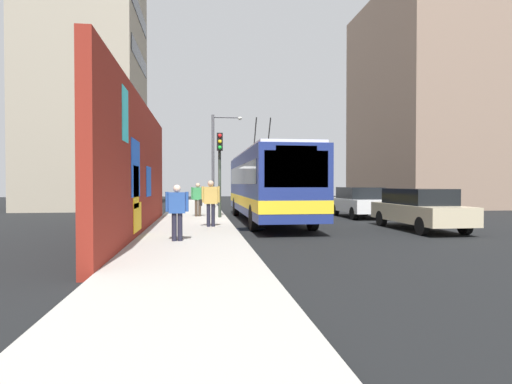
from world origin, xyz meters
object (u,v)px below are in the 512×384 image
at_px(parked_car_champagne, 419,208).
at_px(pedestrian_near_wall, 177,208).
at_px(parked_car_white, 360,202).
at_px(street_lamp, 217,154).
at_px(pedestrian_at_curb, 210,199).
at_px(city_bus, 267,183).
at_px(pedestrian_midblock, 198,197).
at_px(traffic_light, 220,160).

distance_m(parked_car_champagne, pedestrian_near_wall, 9.44).
relative_size(parked_car_white, street_lamp, 0.69).
distance_m(pedestrian_at_curb, street_lamp, 11.39).
distance_m(pedestrian_near_wall, pedestrian_at_curb, 4.01).
xyz_separation_m(city_bus, street_lamp, (7.78, 2.01, 1.86)).
bearing_deg(parked_car_white, street_lamp, 50.39).
relative_size(parked_car_white, pedestrian_midblock, 2.52).
bearing_deg(city_bus, street_lamp, 14.46).
bearing_deg(pedestrian_at_curb, street_lamp, -3.56).
relative_size(pedestrian_at_curb, traffic_light, 0.43).
bearing_deg(street_lamp, city_bus, -165.54).
xyz_separation_m(parked_car_champagne, pedestrian_near_wall, (-3.03, 8.94, 0.24)).
distance_m(pedestrian_midblock, traffic_light, 2.22).
bearing_deg(city_bus, pedestrian_at_curb, 140.90).
xyz_separation_m(parked_car_champagne, street_lamp, (11.94, 7.21, 2.82)).
relative_size(city_bus, pedestrian_at_curb, 6.87).
xyz_separation_m(parked_car_white, pedestrian_midblock, (-0.05, 8.39, 0.28)).
relative_size(parked_car_champagne, pedestrian_at_curb, 2.82).
bearing_deg(street_lamp, pedestrian_midblock, 168.90).
bearing_deg(pedestrian_midblock, parked_car_white, -89.64).
height_order(pedestrian_midblock, traffic_light, traffic_light).
bearing_deg(pedestrian_near_wall, pedestrian_midblock, -3.52).
bearing_deg(pedestrian_at_curb, city_bus, -39.10).
xyz_separation_m(pedestrian_midblock, pedestrian_near_wall, (-8.95, 0.55, -0.04)).
height_order(city_bus, parked_car_champagne, city_bus).
distance_m(pedestrian_at_curb, traffic_light, 4.58).
xyz_separation_m(pedestrian_midblock, pedestrian_at_curb, (-5.08, -0.49, 0.06)).
xyz_separation_m(city_bus, pedestrian_midblock, (1.76, 3.19, -0.68)).
xyz_separation_m(city_bus, pedestrian_at_curb, (-3.32, 2.70, -0.62)).
bearing_deg(pedestrian_midblock, street_lamp, -11.10).
relative_size(parked_car_white, pedestrian_at_curb, 2.40).
bearing_deg(traffic_light, city_bus, -112.68).
height_order(traffic_light, street_lamp, street_lamp).
distance_m(parked_car_champagne, traffic_light, 9.16).
xyz_separation_m(parked_car_white, traffic_light, (-0.92, 7.35, 2.05)).
bearing_deg(pedestrian_at_curb, pedestrian_near_wall, 164.96).
bearing_deg(city_bus, traffic_light, 67.32).
distance_m(parked_car_white, pedestrian_at_curb, 9.43).
bearing_deg(parked_car_white, parked_car_champagne, -180.00).
relative_size(city_bus, parked_car_white, 2.86).
bearing_deg(street_lamp, parked_car_white, -129.61).
bearing_deg(pedestrian_near_wall, city_bus, -27.47).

